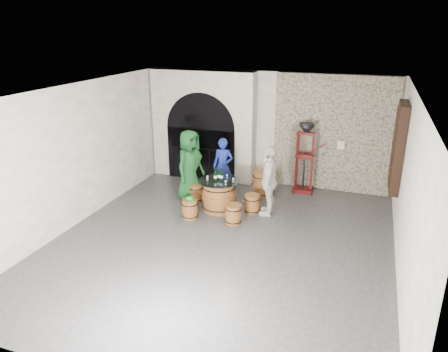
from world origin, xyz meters
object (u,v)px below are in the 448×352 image
(barrel_stool_right, at_px, (252,204))
(barrel_stool_near_left, at_px, (190,209))
(person_blue, at_px, (223,166))
(side_barrel, at_px, (262,184))
(corking_press, at_px, (305,153))
(barrel_stool_left, at_px, (196,193))
(barrel_table, at_px, (219,195))
(wine_bottle_left, at_px, (216,176))
(wine_bottle_right, at_px, (219,175))
(wine_bottle_center, at_px, (221,176))
(person_white, at_px, (269,181))
(barrel_stool_far, at_px, (222,189))
(barrel_stool_near_right, at_px, (233,214))
(person_green, at_px, (190,165))

(barrel_stool_right, height_order, barrel_stool_near_left, same)
(person_blue, xyz_separation_m, side_barrel, (1.08, 0.13, -0.42))
(corking_press, bearing_deg, barrel_stool_left, -149.34)
(barrel_table, height_order, barrel_stool_right, barrel_table)
(wine_bottle_left, height_order, wine_bottle_right, same)
(wine_bottle_center, relative_size, wine_bottle_right, 1.00)
(barrel_stool_near_left, bearing_deg, side_barrel, 56.24)
(barrel_stool_right, height_order, wine_bottle_left, wine_bottle_left)
(person_white, bearing_deg, barrel_stool_far, -117.41)
(barrel_table, bearing_deg, wine_bottle_left, -153.47)
(barrel_stool_right, relative_size, barrel_stool_near_right, 1.00)
(barrel_stool_near_left, height_order, wine_bottle_left, wine_bottle_left)
(barrel_stool_left, xyz_separation_m, person_green, (-0.20, 0.09, 0.71))
(side_barrel, bearing_deg, barrel_stool_far, -156.22)
(barrel_table, distance_m, wine_bottle_right, 0.53)
(wine_bottle_center, distance_m, wine_bottle_right, 0.08)
(barrel_stool_right, bearing_deg, wine_bottle_left, -169.96)
(person_white, bearing_deg, wine_bottle_center, -85.64)
(barrel_stool_right, height_order, person_white, person_white)
(person_blue, bearing_deg, corking_press, 19.49)
(barrel_stool_near_left, height_order, person_white, person_white)
(barrel_stool_left, relative_size, side_barrel, 0.66)
(barrel_stool_left, height_order, wine_bottle_center, wine_bottle_center)
(barrel_stool_right, relative_size, corking_press, 0.24)
(barrel_stool_near_right, bearing_deg, barrel_stool_right, 71.04)
(barrel_stool_near_right, xyz_separation_m, person_green, (-1.54, 1.04, 0.71))
(barrel_stool_right, distance_m, person_green, 1.95)
(person_white, bearing_deg, person_blue, -125.56)
(barrel_table, xyz_separation_m, barrel_stool_far, (-0.21, 0.81, -0.16))
(barrel_table, height_order, barrel_stool_near_left, barrel_table)
(barrel_stool_near_left, distance_m, side_barrel, 2.32)
(barrel_stool_left, height_order, wine_bottle_right, wine_bottle_right)
(barrel_stool_near_right, height_order, person_blue, person_blue)
(person_green, height_order, wine_bottle_right, person_green)
(barrel_stool_far, distance_m, corking_press, 2.46)
(barrel_stool_near_left, height_order, side_barrel, side_barrel)
(barrel_stool_far, relative_size, person_blue, 0.30)
(barrel_stool_near_right, distance_m, wine_bottle_center, 1.06)
(barrel_stool_left, bearing_deg, side_barrel, 30.31)
(barrel_stool_near_right, xyz_separation_m, wine_bottle_center, (-0.52, 0.62, 0.69))
(barrel_stool_far, relative_size, wine_bottle_left, 1.45)
(barrel_stool_near_left, height_order, wine_bottle_right, wine_bottle_right)
(barrel_table, relative_size, barrel_stool_left, 2.18)
(person_blue, bearing_deg, barrel_stool_left, -123.68)
(barrel_stool_left, bearing_deg, barrel_stool_far, 40.17)
(barrel_stool_left, distance_m, wine_bottle_right, 1.06)
(wine_bottle_right, bearing_deg, wine_bottle_center, -26.43)
(barrel_stool_near_left, relative_size, wine_bottle_right, 1.45)
(barrel_stool_far, bearing_deg, wine_bottle_left, -80.86)
(barrel_stool_left, height_order, barrel_stool_far, same)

